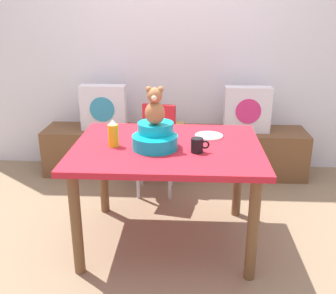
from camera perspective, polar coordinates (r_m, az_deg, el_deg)
ground_plane at (r=3.01m, az=-0.11°, el=-13.09°), size 8.00×8.00×0.00m
back_wall at (r=4.05m, az=1.13°, el=15.08°), size 4.40×0.10×2.60m
window_bench at (r=4.03m, az=0.89°, el=-0.61°), size 2.60×0.44×0.46m
pillow_floral_left at (r=3.96m, az=-9.22°, el=5.60°), size 0.44×0.15×0.44m
pillow_floral_right at (r=3.91m, az=11.29°, el=5.28°), size 0.44×0.15×0.44m
book_stack at (r=3.94m, az=0.77°, el=2.96°), size 0.20×0.14×0.06m
dining_table at (r=2.72m, az=-0.12°, el=-1.70°), size 1.27×0.99×0.74m
highchair at (r=3.53m, az=-1.84°, el=1.38°), size 0.38×0.50×0.79m
infant_seat_teal at (r=2.62m, az=-1.85°, el=1.41°), size 0.30×0.33×0.16m
teddy_bear at (r=2.56m, az=-1.90°, el=5.79°), size 0.13×0.12×0.25m
ketchup_bottle at (r=2.66m, az=-7.87°, el=1.90°), size 0.07×0.07×0.18m
coffee_mug at (r=2.55m, az=4.25°, el=0.25°), size 0.12×0.08×0.09m
dinner_plate_near at (r=2.87m, az=5.88°, el=1.60°), size 0.20×0.20×0.01m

